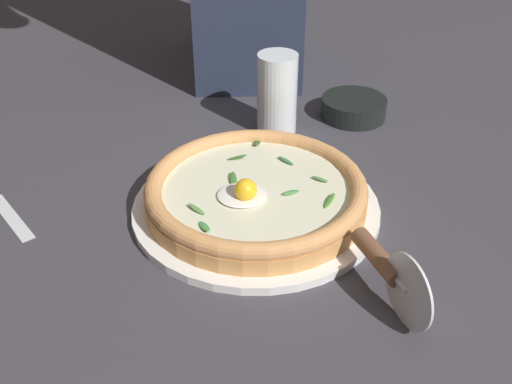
{
  "coord_description": "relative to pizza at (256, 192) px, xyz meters",
  "views": [
    {
      "loc": [
        0.03,
        -0.73,
        0.49
      ],
      "look_at": [
        -0.04,
        -0.04,
        0.03
      ],
      "focal_mm": 43.02,
      "sensor_mm": 36.0,
      "label": 1
    }
  ],
  "objects": [
    {
      "name": "side_bowl",
      "position": [
        0.14,
        0.31,
        -0.01
      ],
      "size": [
        0.11,
        0.11,
        0.04
      ],
      "primitive_type": "cylinder",
      "color": "black",
      "rests_on": "ground"
    },
    {
      "name": "pizza_cutter",
      "position": [
        0.16,
        -0.16,
        0.01
      ],
      "size": [
        0.08,
        0.14,
        0.09
      ],
      "color": "silver",
      "rests_on": "ground"
    },
    {
      "name": "pizza",
      "position": [
        0.0,
        0.0,
        0.0
      ],
      "size": [
        0.3,
        0.3,
        0.06
      ],
      "color": "tan",
      "rests_on": "pizza_plate"
    },
    {
      "name": "pizza_plate",
      "position": [
        0.0,
        0.0,
        -0.03
      ],
      "size": [
        0.34,
        0.34,
        0.01
      ],
      "primitive_type": "cylinder",
      "color": "white",
      "rests_on": "ground"
    },
    {
      "name": "ground_plane",
      "position": [
        0.04,
        0.04,
        -0.05
      ],
      "size": [
        2.4,
        2.4,
        0.03
      ],
      "primitive_type": "cube",
      "color": "#3A383F",
      "rests_on": "ground"
    },
    {
      "name": "drinking_glass",
      "position": [
        0.01,
        0.24,
        0.03
      ],
      "size": [
        0.07,
        0.07,
        0.14
      ],
      "color": "silver",
      "rests_on": "ground"
    }
  ]
}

